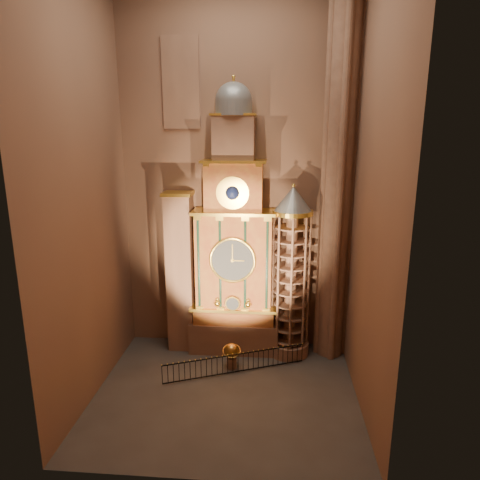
# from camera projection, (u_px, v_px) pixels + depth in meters

# --- Properties ---
(floor) EXTENTS (14.00, 14.00, 0.00)m
(floor) POSITION_uv_depth(u_px,v_px,m) (226.00, 393.00, 23.07)
(floor) COLOR #383330
(floor) RESTS_ON ground
(wall_back) EXTENTS (22.00, 0.00, 22.00)m
(wall_back) POSITION_uv_depth(u_px,v_px,m) (235.00, 177.00, 26.20)
(wall_back) COLOR #8F664D
(wall_back) RESTS_ON floor
(wall_left) EXTENTS (0.00, 22.00, 22.00)m
(wall_left) POSITION_uv_depth(u_px,v_px,m) (82.00, 189.00, 20.95)
(wall_left) COLOR #8F664D
(wall_left) RESTS_ON floor
(wall_right) EXTENTS (0.00, 22.00, 22.00)m
(wall_right) POSITION_uv_depth(u_px,v_px,m) (374.00, 192.00, 19.85)
(wall_right) COLOR #8F664D
(wall_right) RESTS_ON floor
(astronomical_clock) EXTENTS (5.60, 2.41, 16.70)m
(astronomical_clock) POSITION_uv_depth(u_px,v_px,m) (234.00, 250.00, 26.25)
(astronomical_clock) COLOR #8C634C
(astronomical_clock) RESTS_ON floor
(portrait_tower) EXTENTS (1.80, 1.60, 10.20)m
(portrait_tower) POSITION_uv_depth(u_px,v_px,m) (181.00, 272.00, 26.90)
(portrait_tower) COLOR #8C634C
(portrait_tower) RESTS_ON floor
(stair_turret) EXTENTS (2.50, 2.50, 10.80)m
(stair_turret) POSITION_uv_depth(u_px,v_px,m) (291.00, 274.00, 26.06)
(stair_turret) COLOR #8C634C
(stair_turret) RESTS_ON floor
(gothic_pier) EXTENTS (2.04, 2.04, 22.00)m
(gothic_pier) POSITION_uv_depth(u_px,v_px,m) (339.00, 180.00, 24.75)
(gothic_pier) COLOR #8C634C
(gothic_pier) RESTS_ON floor
(stained_glass_window) EXTENTS (2.20, 0.14, 5.20)m
(stained_glass_window) POSITION_uv_depth(u_px,v_px,m) (181.00, 83.00, 25.03)
(stained_glass_window) COLOR navy
(stained_glass_window) RESTS_ON wall_back
(celestial_globe) EXTENTS (1.18, 1.13, 1.57)m
(celestial_globe) POSITION_uv_depth(u_px,v_px,m) (232.00, 354.00, 25.34)
(celestial_globe) COLOR #8C634C
(celestial_globe) RESTS_ON floor
(iron_railing) EXTENTS (7.89, 3.18, 1.17)m
(iron_railing) POSITION_uv_depth(u_px,v_px,m) (235.00, 363.00, 24.84)
(iron_railing) COLOR black
(iron_railing) RESTS_ON floor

